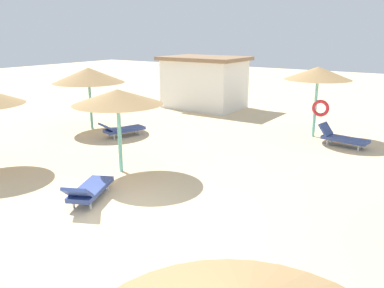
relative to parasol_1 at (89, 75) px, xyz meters
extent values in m
plane|color=beige|center=(7.61, -6.18, -2.40)|extent=(80.00, 80.00, 0.00)
cylinder|color=#6BC6BC|center=(0.00, 0.00, -1.31)|extent=(0.12, 0.12, 2.18)
cone|color=#9E7A4C|center=(0.00, 0.00, 0.01)|extent=(3.14, 3.14, 0.66)
cylinder|color=#6BC6BC|center=(8.79, 4.19, -1.16)|extent=(0.12, 0.12, 2.48)
cone|color=#9E7A4C|center=(8.79, 4.19, 0.24)|extent=(2.69, 2.69, 0.52)
torus|color=red|center=(9.01, 4.19, -1.18)|extent=(0.71, 0.19, 0.70)
cylinder|color=#6BC6BC|center=(5.14, -3.51, -1.28)|extent=(0.12, 0.12, 2.24)
cone|color=#9E7A4C|center=(5.14, -3.51, -0.04)|extent=(2.75, 2.75, 0.46)
cube|color=#33478C|center=(2.16, -0.16, -2.12)|extent=(1.15, 1.82, 0.12)
cube|color=#33478C|center=(1.91, -0.92, -1.92)|extent=(0.77, 0.69, 0.36)
cylinder|color=silver|center=(2.18, -0.80, -2.29)|extent=(0.06, 0.06, 0.22)
cylinder|color=silver|center=(1.76, -0.66, -2.29)|extent=(0.06, 0.06, 0.22)
cylinder|color=silver|center=(2.56, 0.34, -2.29)|extent=(0.06, 0.06, 0.22)
cylinder|color=silver|center=(2.14, 0.48, -2.29)|extent=(0.06, 0.06, 0.22)
cube|color=#33478C|center=(10.28, 3.34, -2.12)|extent=(1.78, 0.88, 0.12)
cube|color=#33478C|center=(9.49, 3.46, -1.85)|extent=(0.49, 0.69, 0.48)
cylinder|color=silver|center=(9.65, 3.21, -2.29)|extent=(0.06, 0.06, 0.22)
cylinder|color=silver|center=(9.72, 3.65, -2.29)|extent=(0.06, 0.06, 0.22)
cylinder|color=silver|center=(10.84, 3.04, -2.29)|extent=(0.06, 0.06, 0.22)
cylinder|color=silver|center=(10.91, 3.48, -2.29)|extent=(0.06, 0.06, 0.22)
cube|color=#33478C|center=(6.01, -5.55, -2.12)|extent=(1.29, 1.81, 0.12)
cube|color=#33478C|center=(6.34, -6.28, -1.90)|extent=(0.79, 0.71, 0.39)
cylinder|color=silver|center=(6.46, -6.00, -2.29)|extent=(0.06, 0.06, 0.22)
cylinder|color=silver|center=(6.06, -6.19, -2.29)|extent=(0.06, 0.06, 0.22)
cylinder|color=silver|center=(5.96, -4.91, -2.29)|extent=(0.06, 0.06, 0.22)
cylinder|color=silver|center=(5.56, -5.10, -2.29)|extent=(0.06, 0.06, 0.22)
cube|color=brown|center=(2.75, 7.61, -1.95)|extent=(1.51, 0.43, 0.08)
cube|color=brown|center=(2.20, 7.62, -2.20)|extent=(0.13, 0.36, 0.41)
cube|color=brown|center=(3.30, 7.60, -2.20)|extent=(0.13, 0.36, 0.41)
cube|color=white|center=(1.44, 7.26, -1.06)|extent=(4.18, 2.91, 2.70)
cube|color=#8C6B4C|center=(1.44, 7.26, 0.39)|extent=(4.58, 3.31, 0.20)
camera|label=1|loc=(13.68, -12.22, 1.86)|focal=37.59mm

